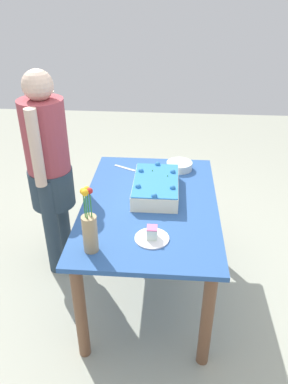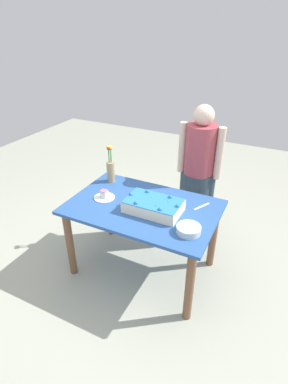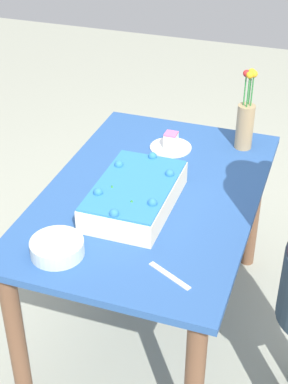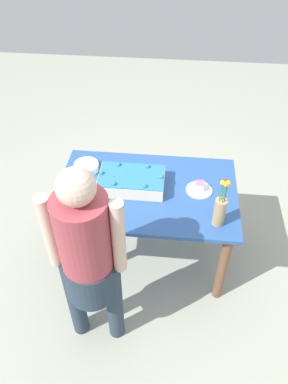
{
  "view_description": "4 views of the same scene",
  "coord_description": "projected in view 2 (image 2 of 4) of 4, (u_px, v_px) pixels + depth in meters",
  "views": [
    {
      "loc": [
        2.02,
        0.12,
        1.99
      ],
      "look_at": [
        -0.09,
        -0.05,
        0.76
      ],
      "focal_mm": 35.0,
      "sensor_mm": 36.0,
      "label": 1
    },
    {
      "loc": [
        -1.0,
        2.0,
        2.14
      ],
      "look_at": [
        -0.02,
        0.01,
        0.88
      ],
      "focal_mm": 28.0,
      "sensor_mm": 36.0,
      "label": 2
    },
    {
      "loc": [
        -1.91,
        -0.63,
        2.05
      ],
      "look_at": [
        -0.09,
        0.0,
        0.78
      ],
      "focal_mm": 55.0,
      "sensor_mm": 36.0,
      "label": 3
    },
    {
      "loc": [
        0.18,
        -2.0,
        2.57
      ],
      "look_at": [
        -0.02,
        -0.03,
        0.74
      ],
      "focal_mm": 35.0,
      "sensor_mm": 36.0,
      "label": 4
    }
  ],
  "objects": [
    {
      "name": "fruit_bowl",
      "position": [
        189.0,
        229.0,
        2.29
      ],
      "size": [
        0.19,
        0.19,
        0.06
      ],
      "primitive_type": "cylinder",
      "color": "silver",
      "rests_on": "dining_table"
    },
    {
      "name": "serving_plate_with_slice",
      "position": [
        104.0,
        196.0,
        2.75
      ],
      "size": [
        0.19,
        0.19,
        0.08
      ],
      "color": "white",
      "rests_on": "dining_table"
    },
    {
      "name": "cake_knife",
      "position": [
        202.0,
        206.0,
        2.62
      ],
      "size": [
        0.1,
        0.17,
        0.0
      ],
      "primitive_type": "cube",
      "rotation": [
        0.0,
        0.0,
        4.23
      ],
      "color": "silver",
      "rests_on": "dining_table"
    },
    {
      "name": "flower_vase",
      "position": [
        111.0,
        169.0,
        2.98
      ],
      "size": [
        0.08,
        0.08,
        0.38
      ],
      "color": "tan",
      "rests_on": "dining_table"
    },
    {
      "name": "person_standing",
      "position": [
        199.0,
        168.0,
        3.04
      ],
      "size": [
        0.45,
        0.31,
        1.49
      ],
      "rotation": [
        0.0,
        0.0,
        1.57
      ],
      "color": "#283948",
      "rests_on": "ground_plane"
    },
    {
      "name": "sheet_cake",
      "position": [
        153.0,
        206.0,
        2.54
      ],
      "size": [
        0.48,
        0.29,
        0.13
      ],
      "color": "#FFF0C9",
      "rests_on": "dining_table"
    },
    {
      "name": "ground_plane",
      "position": [
        143.0,
        268.0,
        3.0
      ],
      "size": [
        8.0,
        8.0,
        0.0
      ],
      "primitive_type": "plane",
      "color": "#A3A593"
    },
    {
      "name": "dining_table",
      "position": [
        143.0,
        217.0,
        2.7
      ],
      "size": [
        1.31,
        0.85,
        0.73
      ],
      "color": "#2B5496",
      "rests_on": "ground_plane"
    }
  ]
}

